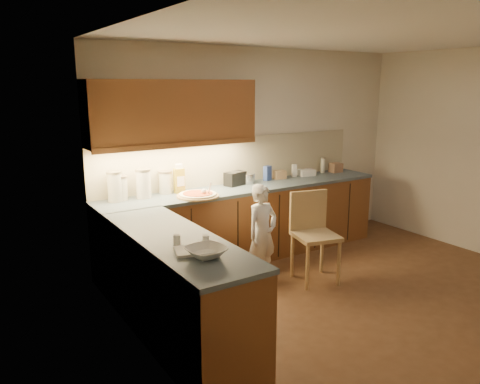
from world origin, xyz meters
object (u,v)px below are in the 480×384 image
at_px(wooden_chair, 313,229).
at_px(toaster, 235,179).
at_px(child, 262,234).
at_px(oil_jug, 179,180).
at_px(pizza_on_board, 198,195).

bearing_deg(wooden_chair, toaster, 121.26).
bearing_deg(child, wooden_chair, -32.72).
relative_size(child, oil_jug, 3.27).
bearing_deg(child, pizza_on_board, 122.19).
xyz_separation_m(child, oil_jug, (-0.58, 0.85, 0.52)).
distance_m(child, oil_jug, 1.15).
relative_size(pizza_on_board, oil_jug, 1.41).
bearing_deg(toaster, oil_jug, 165.80).
xyz_separation_m(oil_jug, toaster, (0.76, 0.00, -0.07)).
bearing_deg(pizza_on_board, toaster, 23.49).
height_order(wooden_chair, toaster, toaster).
bearing_deg(pizza_on_board, oil_jug, 107.19).
distance_m(oil_jug, toaster, 0.77).
relative_size(pizza_on_board, toaster, 1.63).
bearing_deg(oil_jug, child, -55.84).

